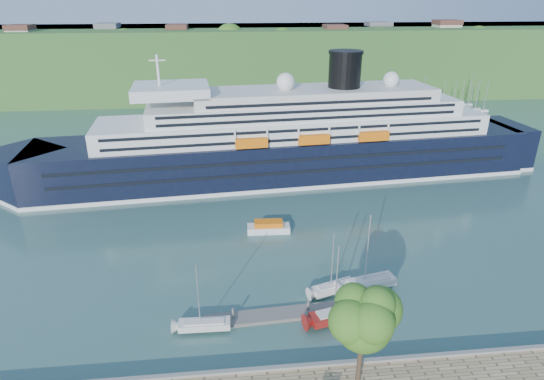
{
  "coord_description": "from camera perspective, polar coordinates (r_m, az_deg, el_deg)",
  "views": [
    {
      "loc": [
        -4.55,
        -34.07,
        34.91
      ],
      "look_at": [
        2.11,
        30.0,
        7.19
      ],
      "focal_mm": 30.0,
      "sensor_mm": 36.0,
      "label": 1
    }
  ],
  "objects": [
    {
      "name": "ground",
      "position": [
        49.0,
        1.26,
        -22.17
      ],
      "size": [
        400.0,
        400.0,
        0.0
      ],
      "primitive_type": "plane",
      "color": "#30564F",
      "rests_on": "ground"
    },
    {
      "name": "tender_launch",
      "position": [
        72.64,
        -0.44,
        -4.6
      ],
      "size": [
        6.93,
        2.6,
        1.89
      ],
      "primitive_type": null,
      "rotation": [
        0.0,
        0.0,
        -0.04
      ],
      "color": "orange",
      "rests_on": "ground"
    },
    {
      "name": "far_hillside",
      "position": [
        180.59,
        -4.62,
        15.92
      ],
      "size": [
        400.0,
        50.0,
        24.0
      ],
      "primitive_type": "cube",
      "color": "#305F26",
      "rests_on": "ground"
    },
    {
      "name": "sailboat_extra",
      "position": [
        58.36,
        12.31,
        -8.0
      ],
      "size": [
        8.23,
        3.87,
        10.26
      ],
      "primitive_type": null,
      "rotation": [
        0.0,
        0.0,
        0.22
      ],
      "color": "silver",
      "rests_on": "ground"
    },
    {
      "name": "promenade_tree",
      "position": [
        43.55,
        11.26,
        -17.39
      ],
      "size": [
        7.06,
        7.06,
        11.7
      ],
      "primitive_type": null,
      "color": "#355F19",
      "rests_on": "promenade"
    },
    {
      "name": "sailboat_red",
      "position": [
        52.55,
        8.58,
        -11.88
      ],
      "size": [
        7.84,
        3.88,
        9.76
      ],
      "primitive_type": null,
      "rotation": [
        0.0,
        0.0,
        0.25
      ],
      "color": "maroon",
      "rests_on": "ground"
    },
    {
      "name": "sailboat_white_far",
      "position": [
        57.52,
        7.93,
        -9.32
      ],
      "size": [
        6.63,
        3.74,
        8.27
      ],
      "primitive_type": null,
      "rotation": [
        0.0,
        0.0,
        0.33
      ],
      "color": "silver",
      "rests_on": "ground"
    },
    {
      "name": "floating_pontoon",
      "position": [
        55.74,
        2.23,
        -15.23
      ],
      "size": [
        20.19,
        3.64,
        0.45
      ],
      "primitive_type": null,
      "rotation": [
        0.0,
        0.0,
        0.06
      ],
      "color": "gray",
      "rests_on": "ground"
    },
    {
      "name": "quay_coping",
      "position": [
        48.04,
        1.31,
        -21.38
      ],
      "size": [
        220.0,
        0.5,
        0.3
      ],
      "primitive_type": "cube",
      "color": "slate",
      "rests_on": "promenade"
    },
    {
      "name": "sailboat_white_near",
      "position": [
        51.74,
        -8.7,
        -13.54
      ],
      "size": [
        6.44,
        1.92,
        8.27
      ],
      "primitive_type": null,
      "rotation": [
        0.0,
        0.0,
        -0.02
      ],
      "color": "silver",
      "rests_on": "ground"
    },
    {
      "name": "cruise_ship",
      "position": [
        91.11,
        1.67,
        9.1
      ],
      "size": [
        113.31,
        25.79,
        25.23
      ],
      "primitive_type": null,
      "rotation": [
        0.0,
        0.0,
        0.08
      ],
      "color": "black",
      "rests_on": "ground"
    }
  ]
}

